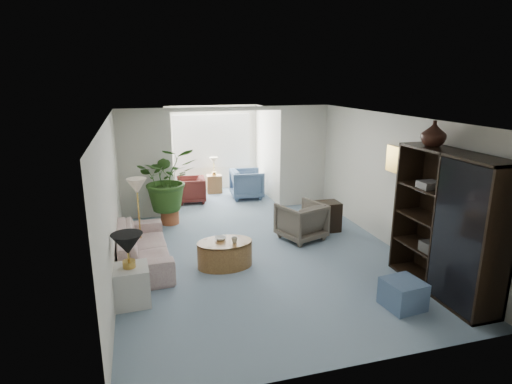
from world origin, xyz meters
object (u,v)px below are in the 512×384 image
object	(u,v)px
framed_picture	(397,160)
sunroom_table	(214,184)
end_table	(131,285)
coffee_table	(225,254)
sofa	(143,246)
coffee_bowl	(221,238)
coffee_cup	(234,240)
cabinet_urn	(434,134)
table_lamp	(127,244)
sunroom_chair_maroon	(191,190)
floor_lamp	(137,186)
sunroom_chair_blue	(247,184)
side_table_dark	(327,216)
wingback_chair	(301,221)
entertainment_cabinet	(447,224)
plant_pot	(170,216)
ottoman	(403,294)

from	to	relation	value
framed_picture	sunroom_table	bearing A→B (deg)	117.21
end_table	coffee_table	size ratio (longest dim) A/B	0.59
sofa	coffee_bowl	distance (m)	1.36
coffee_cup	sunroom_table	bearing A→B (deg)	83.57
coffee_cup	cabinet_urn	bearing A→B (deg)	-21.96
table_lamp	coffee_bowl	xyz separation A→B (m)	(1.49, 0.95, -0.44)
coffee_bowl	sunroom_chair_maroon	world-z (taller)	sunroom_chair_maroon
table_lamp	floor_lamp	world-z (taller)	floor_lamp
sunroom_chair_blue	sunroom_table	distance (m)	1.07
coffee_table	side_table_dark	world-z (taller)	side_table_dark
coffee_table	floor_lamp	bearing A→B (deg)	141.45
side_table_dark	sunroom_chair_maroon	distance (m)	3.82
framed_picture	wingback_chair	xyz separation A→B (m)	(-1.46, 0.90, -1.33)
coffee_bowl	entertainment_cabinet	bearing A→B (deg)	-31.31
table_lamp	wingback_chair	bearing A→B (deg)	27.24
plant_pot	side_table_dark	bearing A→B (deg)	-23.21
floor_lamp	sunroom_table	xyz separation A→B (m)	(2.07, 3.70, -1.00)
coffee_table	entertainment_cabinet	distance (m)	3.54
entertainment_cabinet	sunroom_table	world-z (taller)	entertainment_cabinet
entertainment_cabinet	table_lamp	bearing A→B (deg)	168.84
plant_pot	sunroom_table	world-z (taller)	sunroom_table
sunroom_table	table_lamp	bearing A→B (deg)	-111.67
sofa	sunroom_table	bearing A→B (deg)	-27.66
wingback_chair	sunroom_chair_maroon	distance (m)	3.67
sofa	sunroom_chair_blue	xyz separation A→B (m)	(2.79, 3.54, 0.07)
sofa	coffee_bowl	xyz separation A→B (m)	(1.29, -0.40, 0.16)
table_lamp	entertainment_cabinet	xyz separation A→B (m)	(4.51, -0.89, 0.16)
wingback_chair	plant_pot	xyz separation A→B (m)	(-2.46, 1.65, -0.21)
sofa	end_table	world-z (taller)	sofa
coffee_cup	ottoman	xyz separation A→B (m)	(1.99, -1.90, -0.30)
entertainment_cabinet	wingback_chair	bearing A→B (deg)	115.62
side_table_dark	sunroom_table	size ratio (longest dim) A/B	1.24
coffee_cup	ottoman	world-z (taller)	coffee_cup
entertainment_cabinet	sunroom_table	size ratio (longest dim) A/B	4.27
framed_picture	ottoman	size ratio (longest dim) A/B	1.00
ottoman	entertainment_cabinet	bearing A→B (deg)	17.65
sunroom_chair_blue	entertainment_cabinet	bearing A→B (deg)	-160.85
entertainment_cabinet	sofa	bearing A→B (deg)	152.53
table_lamp	ottoman	bearing A→B (deg)	-17.42
plant_pot	table_lamp	bearing A→B (deg)	-103.75
sofa	entertainment_cabinet	bearing A→B (deg)	-119.69
table_lamp	side_table_dark	size ratio (longest dim) A/B	0.71
coffee_table	side_table_dark	xyz separation A→B (m)	(2.43, 1.14, 0.09)
table_lamp	sunroom_table	world-z (taller)	table_lamp
entertainment_cabinet	ottoman	bearing A→B (deg)	-162.35
coffee_table	sunroom_table	xyz separation A→B (m)	(0.70, 4.80, 0.03)
entertainment_cabinet	cabinet_urn	world-z (taller)	cabinet_urn
sunroom_table	coffee_cup	bearing A→B (deg)	-96.43
plant_pot	framed_picture	bearing A→B (deg)	-33.03
ottoman	sunroom_table	world-z (taller)	sunroom_table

